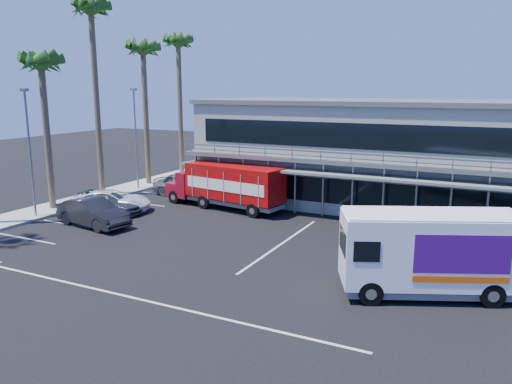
% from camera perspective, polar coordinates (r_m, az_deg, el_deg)
% --- Properties ---
extents(ground, '(120.00, 120.00, 0.00)m').
position_cam_1_polar(ground, '(24.97, -4.08, -7.18)').
color(ground, black).
rests_on(ground, ground).
extents(building, '(22.40, 12.00, 7.30)m').
position_cam_1_polar(building, '(36.66, 11.96, 4.57)').
color(building, gray).
rests_on(building, ground).
extents(curb_strip, '(3.00, 32.00, 0.16)m').
position_cam_1_polar(curb_strip, '(38.58, -18.94, -0.86)').
color(curb_strip, '#A5A399').
rests_on(curb_strip, ground).
extents(palm_c, '(2.80, 2.80, 10.75)m').
position_cam_1_polar(palm_c, '(35.65, -23.32, 12.64)').
color(palm_c, brown).
rests_on(palm_c, ground).
extents(palm_d, '(2.80, 2.80, 14.75)m').
position_cam_1_polar(palm_d, '(39.57, -18.30, 18.05)').
color(palm_d, brown).
rests_on(palm_d, ground).
extents(palm_e, '(2.80, 2.80, 12.25)m').
position_cam_1_polar(palm_e, '(42.79, -12.76, 14.82)').
color(palm_e, brown).
rests_on(palm_e, ground).
extents(palm_f, '(2.80, 2.80, 13.25)m').
position_cam_1_polar(palm_f, '(47.48, -8.87, 15.73)').
color(palm_f, brown).
rests_on(palm_f, ground).
extents(light_pole_near, '(0.50, 0.25, 8.09)m').
position_cam_1_polar(light_pole_near, '(34.00, -24.46, 4.66)').
color(light_pole_near, gray).
rests_on(light_pole_near, ground).
extents(light_pole_far, '(0.50, 0.25, 8.09)m').
position_cam_1_polar(light_pole_far, '(41.02, -13.60, 6.43)').
color(light_pole_far, gray).
rests_on(light_pole_far, ground).
extents(red_truck, '(9.29, 3.56, 3.05)m').
position_cam_1_polar(red_truck, '(33.93, -3.34, 0.85)').
color(red_truck, maroon).
rests_on(red_truck, ground).
extents(white_van, '(7.26, 4.95, 3.37)m').
position_cam_1_polar(white_van, '(20.87, 19.32, -6.52)').
color(white_van, white).
rests_on(white_van, ground).
extents(parked_car_b, '(5.24, 2.53, 1.66)m').
position_cam_1_polar(parked_car_b, '(31.31, -18.13, -2.24)').
color(parked_car_b, black).
rests_on(parked_car_b, ground).
extents(parked_car_c, '(5.75, 4.35, 1.45)m').
position_cam_1_polar(parked_car_c, '(34.60, -16.23, -1.00)').
color(parked_car_c, white).
rests_on(parked_car_c, ground).
extents(parked_car_d, '(4.67, 2.00, 1.34)m').
position_cam_1_polar(parked_car_d, '(34.14, -16.33, -1.27)').
color(parked_car_d, '#2D323C').
rests_on(parked_car_d, ground).
extents(parked_car_e, '(5.07, 2.09, 1.72)m').
position_cam_1_polar(parked_car_e, '(38.53, -8.15, 0.84)').
color(parked_car_e, slate).
rests_on(parked_car_e, ground).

